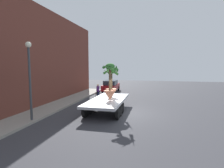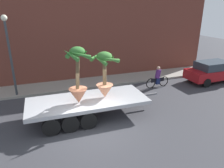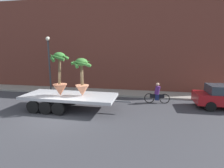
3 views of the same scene
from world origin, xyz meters
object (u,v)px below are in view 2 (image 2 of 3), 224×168
object	(u,v)px
parked_car	(214,71)
street_lamp	(9,46)
potted_palm_rear	(105,75)
potted_palm_middle	(78,79)
flatbed_trailer	(83,104)
cyclist	(158,78)

from	to	relation	value
parked_car	street_lamp	xyz separation A→B (m)	(-13.95, 1.84, 2.40)
potted_palm_rear	potted_palm_middle	distance (m)	1.40
flatbed_trailer	street_lamp	size ratio (longest dim) A/B	1.45
flatbed_trailer	potted_palm_middle	world-z (taller)	potted_palm_middle
potted_palm_middle	cyclist	xyz separation A→B (m)	(6.15, 2.87, -1.52)
potted_palm_rear	cyclist	world-z (taller)	potted_palm_rear
potted_palm_rear	parked_car	size ratio (longest dim) A/B	0.53
potted_palm_rear	potted_palm_middle	size ratio (longest dim) A/B	0.87
cyclist	street_lamp	bearing A→B (deg)	171.23
potted_palm_middle	parked_car	world-z (taller)	potted_palm_middle
potted_palm_middle	cyclist	bearing A→B (deg)	24.98
parked_car	street_lamp	bearing A→B (deg)	172.48
potted_palm_rear	street_lamp	size ratio (longest dim) A/B	0.49
potted_palm_rear	parked_car	world-z (taller)	potted_palm_rear
parked_car	street_lamp	size ratio (longest dim) A/B	0.92
flatbed_trailer	potted_palm_rear	xyz separation A→B (m)	(1.15, -0.06, 1.40)
potted_palm_rear	potted_palm_middle	bearing A→B (deg)	-170.61
parked_car	potted_palm_rear	bearing A→B (deg)	-166.60
potted_palm_rear	street_lamp	xyz separation A→B (m)	(-4.57, 4.08, 1.06)
potted_palm_middle	parked_car	bearing A→B (deg)	12.89
potted_palm_middle	parked_car	xyz separation A→B (m)	(10.77, 2.46, -1.37)
potted_palm_rear	street_lamp	world-z (taller)	street_lamp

